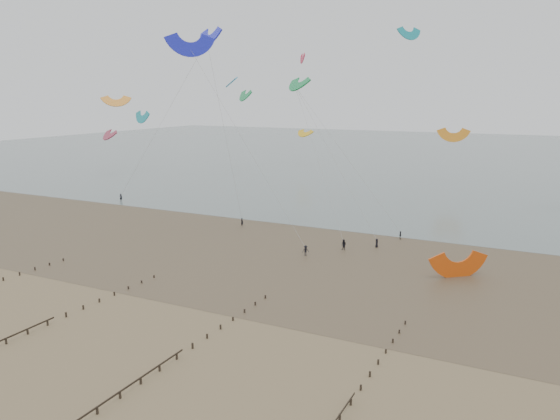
{
  "coord_description": "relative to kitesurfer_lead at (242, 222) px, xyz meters",
  "views": [
    {
      "loc": [
        35.27,
        -46.0,
        25.41
      ],
      "look_at": [
        -1.95,
        28.0,
        8.0
      ],
      "focal_mm": 35.0,
      "sensor_mm": 36.0,
      "label": 1
    }
  ],
  "objects": [
    {
      "name": "grounded_kite",
      "position": [
        43.44,
        -12.92,
        -0.82
      ],
      "size": [
        9.59,
        9.38,
        4.16
      ],
      "primitive_type": null,
      "rotation": [
        1.54,
        0.0,
        0.69
      ],
      "color": "#E14D0E",
      "rests_on": "ground"
    },
    {
      "name": "sea_and_shore",
      "position": [
        14.75,
        -10.35,
        -0.81
      ],
      "size": [
        500.0,
        665.0,
        0.03
      ],
      "color": "#475654",
      "rests_on": "ground"
    },
    {
      "name": "kitesurfer_lead",
      "position": [
        0.0,
        0.0,
        0.0
      ],
      "size": [
        0.66,
        0.51,
        1.63
      ],
      "primitive_type": "imported",
      "rotation": [
        0.0,
        0.0,
        2.92
      ],
      "color": "black",
      "rests_on": "ground"
    },
    {
      "name": "kitesurfers",
      "position": [
        26.15,
        -1.85,
        0.02
      ],
      "size": [
        114.54,
        24.7,
        1.85
      ],
      "color": "black",
      "rests_on": "ground"
    },
    {
      "name": "ground",
      "position": [
        18.83,
        -44.75,
        -0.82
      ],
      "size": [
        500.0,
        500.0,
        0.0
      ],
      "primitive_type": "plane",
      "color": "brown",
      "rests_on": "ground"
    },
    {
      "name": "kites_airborne",
      "position": [
        1.16,
        48.49,
        21.57
      ],
      "size": [
        251.5,
        118.41,
        34.06
      ],
      "color": "#FE56AF",
      "rests_on": "ground"
    }
  ]
}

